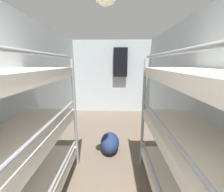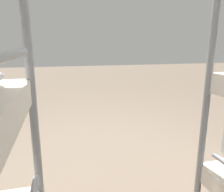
{
  "view_description": "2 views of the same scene",
  "coord_description": "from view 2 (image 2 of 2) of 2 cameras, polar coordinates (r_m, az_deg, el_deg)",
  "views": [
    {
      "loc": [
        0.09,
        0.24,
        1.64
      ],
      "look_at": [
        0.03,
        3.37,
        0.94
      ],
      "focal_mm": 24.0,
      "sensor_mm": 36.0,
      "label": 1
    },
    {
      "loc": [
        0.38,
        1.74,
        1.12
      ],
      "look_at": [
        0.03,
        0.29,
        0.77
      ],
      "focal_mm": 35.0,
      "sensor_mm": 36.0,
      "label": 2
    }
  ],
  "objects": [
    {
      "name": "ground_plane",
      "position": [
        2.1,
        -1.16,
        -18.88
      ],
      "size": [
        20.0,
        20.0,
        0.0
      ],
      "primitive_type": "plane",
      "color": "#6B5B4C"
    }
  ]
}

